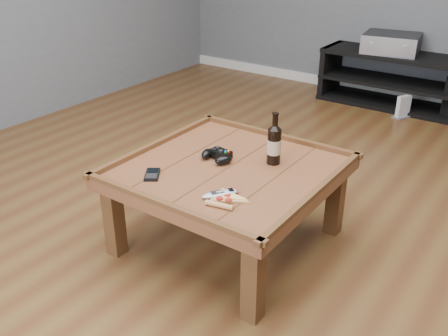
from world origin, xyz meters
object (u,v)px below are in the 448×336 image
Objects in this scene: coffee_table at (229,178)px; remote_control at (221,194)px; av_receiver at (391,43)px; game_console at (403,108)px; beer_bottle at (274,143)px; media_console at (397,81)px; game_controller at (217,155)px; smartphone at (152,174)px; pizza_slice at (226,198)px.

coffee_table and remote_control have the same top height.
coffee_table is at bearing -96.63° from av_receiver.
beer_bottle is at bearing -65.80° from game_console.
coffee_table is 0.74× the size of media_console.
media_console is 3.03m from remote_control.
coffee_table is at bearing -132.65° from beer_bottle.
media_console is 7.02× the size of game_controller.
beer_bottle is 0.63m from smartphone.
game_controller is 1.12× the size of remote_control.
av_receiver is (-0.10, 2.74, 0.19)m from coffee_table.
game_console is (0.26, -0.25, -0.49)m from av_receiver.
pizza_slice is at bearing 17.34° from remote_control.
smartphone is (-0.15, -0.33, -0.02)m from game_controller.
game_controller reaches higher than game_console.
game_controller is 0.37× the size of av_receiver.
beer_bottle is (0.16, 0.17, 0.17)m from coffee_table.
smartphone is at bearing -94.69° from media_console.
pizza_slice is at bearing -86.59° from media_console.
game_controller is 0.99× the size of game_console.
smartphone is 0.39m from remote_control.
media_console reaches higher than smartphone.
media_console is 6.95× the size of game_console.
beer_bottle is 1.37× the size of game_controller.
av_receiver reaches higher than smartphone.
game_console is (0.02, 2.76, -0.37)m from remote_control.
remote_control is at bearing -66.18° from game_console.
smartphone is at bearing -130.23° from coffee_table.
av_receiver reaches higher than game_controller.
remote_control is (0.39, 0.03, 0.01)m from smartphone.
beer_bottle is 0.30m from game_controller.
media_console is at bearing 146.15° from game_console.
pizza_slice is 1.83× the size of smartphone.
remote_control is (0.14, -0.27, 0.07)m from coffee_table.
av_receiver is (-0.10, -0.01, 0.34)m from media_console.
smartphone is 0.69× the size of game_console.
smartphone is at bearing -101.55° from av_receiver.
coffee_table is 2.75m from av_receiver.
media_console is 3.06m from smartphone.
remote_control is at bearing 152.04° from pizza_slice.
game_controller is 0.39m from remote_control.
game_controller is at bearing 159.30° from coffee_table.
media_console reaches higher than pizza_slice.
game_controller reaches higher than pizza_slice.
smartphone is at bearing -74.15° from game_console.
pizza_slice is (0.18, -0.28, 0.07)m from coffee_table.
media_console is at bearing 93.54° from beer_bottle.
game_console is at bearing 124.09° from remote_control.
game_controller is (-0.26, -0.14, -0.08)m from beer_bottle.
av_receiver is at bearing 84.59° from pizza_slice.
game_console is at bearing 46.34° from smartphone.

